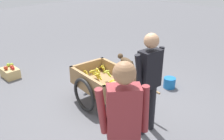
{
  "coord_description": "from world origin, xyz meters",
  "views": [
    {
      "loc": [
        -2.82,
        2.92,
        2.57
      ],
      "look_at": [
        0.14,
        0.02,
        0.75
      ],
      "focal_mm": 40.44,
      "sensor_mm": 36.0,
      "label": 1
    }
  ],
  "objects": [
    {
      "name": "apple_crate",
      "position": [
        2.75,
        0.84,
        0.13
      ],
      "size": [
        0.44,
        0.32,
        0.32
      ],
      "color": "tan",
      "rests_on": "ground"
    },
    {
      "name": "dog",
      "position": [
        1.08,
        -1.37,
        0.27
      ],
      "size": [
        0.66,
        0.27,
        0.4
      ],
      "color": "#4C3823",
      "rests_on": "ground"
    },
    {
      "name": "fruit_cart",
      "position": [
        0.35,
        0.04,
        0.44
      ],
      "size": [
        1.72,
        1.0,
        0.72
      ],
      "color": "#937047",
      "rests_on": "ground"
    },
    {
      "name": "ground_plane",
      "position": [
        0.0,
        0.0,
        0.0
      ],
      "size": [
        24.0,
        24.0,
        0.0
      ],
      "primitive_type": "plane",
      "color": "#56565B"
    },
    {
      "name": "plastic_bucket",
      "position": [
        -0.19,
        -1.41,
        0.11
      ],
      "size": [
        0.26,
        0.26,
        0.23
      ],
      "primitive_type": "cylinder",
      "color": "#1966B2",
      "rests_on": "ground"
    },
    {
      "name": "vendor_person",
      "position": [
        -0.79,
        0.16,
        0.99
      ],
      "size": [
        0.23,
        0.59,
        1.64
      ],
      "color": "black",
      "rests_on": "ground"
    },
    {
      "name": "cyclist_person",
      "position": [
        -1.36,
        1.33,
        1.03
      ],
      "size": [
        0.37,
        0.47,
        1.7
      ],
      "color": "#333851",
      "rests_on": "ground"
    }
  ]
}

